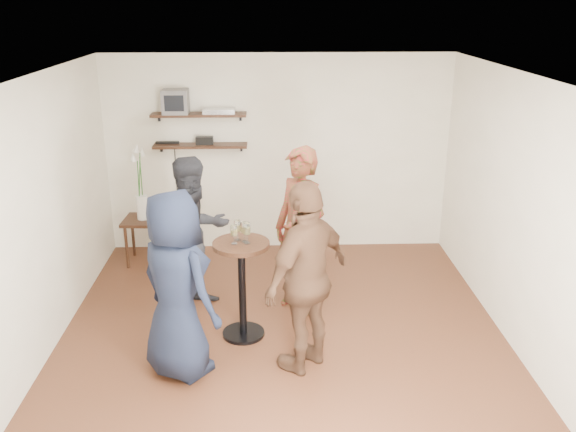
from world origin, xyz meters
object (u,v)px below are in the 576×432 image
Objects in this scene: dvd_deck at (219,111)px; side_table at (144,226)px; person_brown at (307,278)px; drinks_table at (242,277)px; radio at (205,140)px; person_dark at (195,234)px; person_plaid at (300,231)px; crt_monitor at (176,101)px; person_navy at (176,286)px.

side_table is (-0.99, -0.36, -1.41)m from dvd_deck.
person_brown is (0.95, -2.80, -1.00)m from dvd_deck.
radio is at bearing 103.61° from drinks_table.
person_dark is at bearing -94.26° from person_brown.
drinks_table is 0.86m from person_plaid.
person_navy is at bearing -83.27° from crt_monitor.
radio is 0.13× the size of person_dark.
person_plaid reaches higher than radio.
person_dark is 0.98× the size of person_navy.
side_table is 0.33× the size of person_brown.
radio is at bearing -115.12° from person_brown.
person_brown is (1.15, -2.80, -0.62)m from radio.
side_table is 2.65m from person_navy.
person_plaid reaches higher than side_table.
person_dark is at bearing -49.95° from person_navy.
dvd_deck reaches higher than drinks_table.
person_plaid is at bearing -60.66° from dvd_deck.
person_brown is at bearing -71.27° from dvd_deck.
dvd_deck is at bearing 166.23° from person_plaid.
radio is 0.12× the size of person_plaid.
person_dark is (0.02, -1.60, -0.66)m from radio.
radio is (0.34, 0.00, -0.50)m from crt_monitor.
radio is 1.34m from side_table.
person_plaid is 1.05× the size of person_navy.
radio is 0.22× the size of drinks_table.
crt_monitor is 0.18× the size of person_brown.
dvd_deck is at bearing 98.68° from drinks_table.
radio is 0.13× the size of person_navy.
drinks_table is 0.85m from person_navy.
person_plaid is (1.15, -1.68, -0.61)m from radio.
radio is at bearing 24.50° from side_table.
person_brown is (0.61, -0.56, 0.25)m from drinks_table.
person_dark is 0.95× the size of person_brown.
person_brown is at bearing -51.58° from side_table.
person_navy is at bearing -44.31° from person_brown.
person_navy is 1.15m from person_brown.
person_brown is at bearing -62.02° from crt_monitor.
person_brown is at bearing -42.55° from drinks_table.
person_dark is at bearing -137.09° from person_plaid.
crt_monitor reaches higher than drinks_table.
radio is at bearing -48.83° from person_navy.
person_navy is at bearing -94.00° from dvd_deck.
side_table is at bearing -99.03° from person_brown.
radio is 1.73m from person_dark.
dvd_deck is 2.17m from person_plaid.
person_navy is (-0.54, -0.62, 0.22)m from drinks_table.
person_brown is at bearing -42.83° from person_plaid.
drinks_table is at bearing -90.00° from person_dark.
dvd_deck reaches higher than person_plaid.
person_plaid is 1.12m from person_dark.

